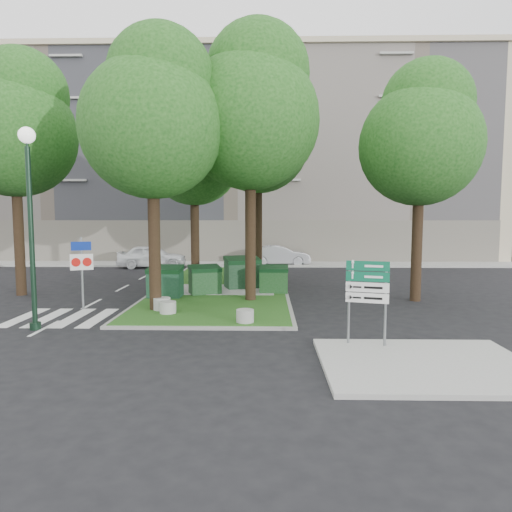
{
  "coord_description": "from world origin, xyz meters",
  "views": [
    {
      "loc": [
        2.64,
        -14.29,
        3.68
      ],
      "look_at": [
        2.24,
        3.9,
        2.0
      ],
      "focal_mm": 32.0,
      "sensor_mm": 36.0,
      "label": 1
    }
  ],
  "objects_px": {
    "dumpster_b": "(205,280)",
    "street_lamp": "(30,204)",
    "tree_street_left": "(16,124)",
    "car_silver": "(279,255)",
    "tree_median_near_left": "(155,113)",
    "bollard_right": "(245,316)",
    "directional_sign": "(367,289)",
    "tree_median_far": "(260,132)",
    "tree_median_near_right": "(253,107)",
    "tree_median_mid": "(196,148)",
    "dumpster_d": "(274,279)",
    "tree_street_right": "(422,134)",
    "litter_bin": "(273,278)",
    "bollard_left": "(162,304)",
    "dumpster_c": "(242,273)",
    "traffic_sign_pole": "(82,263)",
    "car_white": "(152,256)",
    "dumpster_a": "(165,282)",
    "bollard_mid": "(168,307)"
  },
  "relations": [
    {
      "from": "tree_median_near_left",
      "to": "street_lamp",
      "type": "relative_size",
      "value": 1.66
    },
    {
      "from": "tree_median_near_right",
      "to": "bollard_mid",
      "type": "xyz_separation_m",
      "value": [
        -2.98,
        -2.74,
        -7.66
      ]
    },
    {
      "from": "tree_street_left",
      "to": "street_lamp",
      "type": "distance_m",
      "value": 8.1
    },
    {
      "from": "tree_street_right",
      "to": "litter_bin",
      "type": "bearing_deg",
      "value": 153.04
    },
    {
      "from": "dumpster_c",
      "to": "street_lamp",
      "type": "xyz_separation_m",
      "value": [
        -6.22,
        -7.74,
        3.14
      ]
    },
    {
      "from": "tree_street_right",
      "to": "car_white",
      "type": "bearing_deg",
      "value": 140.87
    },
    {
      "from": "traffic_sign_pole",
      "to": "tree_street_left",
      "type": "bearing_deg",
      "value": 124.17
    },
    {
      "from": "dumpster_c",
      "to": "bollard_mid",
      "type": "relative_size",
      "value": 3.25
    },
    {
      "from": "bollard_mid",
      "to": "traffic_sign_pole",
      "type": "bearing_deg",
      "value": 162.34
    },
    {
      "from": "dumpster_c",
      "to": "litter_bin",
      "type": "relative_size",
      "value": 2.49
    },
    {
      "from": "litter_bin",
      "to": "car_silver",
      "type": "relative_size",
      "value": 0.18
    },
    {
      "from": "dumpster_d",
      "to": "street_lamp",
      "type": "bearing_deg",
      "value": -137.72
    },
    {
      "from": "dumpster_c",
      "to": "bollard_left",
      "type": "bearing_deg",
      "value": -135.8
    },
    {
      "from": "tree_street_right",
      "to": "litter_bin",
      "type": "height_order",
      "value": "tree_street_right"
    },
    {
      "from": "litter_bin",
      "to": "tree_street_right",
      "type": "bearing_deg",
      "value": -26.96
    },
    {
      "from": "tree_median_near_left",
      "to": "tree_street_left",
      "type": "height_order",
      "value": "tree_street_left"
    },
    {
      "from": "tree_median_near_right",
      "to": "tree_median_mid",
      "type": "relative_size",
      "value": 1.15
    },
    {
      "from": "tree_median_near_left",
      "to": "traffic_sign_pole",
      "type": "relative_size",
      "value": 3.77
    },
    {
      "from": "tree_street_left",
      "to": "traffic_sign_pole",
      "type": "bearing_deg",
      "value": -38.02
    },
    {
      "from": "street_lamp",
      "to": "tree_median_far",
      "type": "bearing_deg",
      "value": 60.13
    },
    {
      "from": "tree_street_left",
      "to": "bollard_mid",
      "type": "distance_m",
      "value": 11.32
    },
    {
      "from": "bollard_left",
      "to": "directional_sign",
      "type": "xyz_separation_m",
      "value": [
        6.63,
        -4.4,
        1.3
      ]
    },
    {
      "from": "dumpster_d",
      "to": "bollard_mid",
      "type": "bearing_deg",
      "value": -128.5
    },
    {
      "from": "dumpster_d",
      "to": "traffic_sign_pole",
      "type": "distance_m",
      "value": 8.25
    },
    {
      "from": "bollard_right",
      "to": "directional_sign",
      "type": "bearing_deg",
      "value": -36.02
    },
    {
      "from": "tree_median_far",
      "to": "directional_sign",
      "type": "height_order",
      "value": "tree_median_far"
    },
    {
      "from": "dumpster_b",
      "to": "street_lamp",
      "type": "bearing_deg",
      "value": -148.4
    },
    {
      "from": "litter_bin",
      "to": "traffic_sign_pole",
      "type": "height_order",
      "value": "traffic_sign_pole"
    },
    {
      "from": "tree_median_mid",
      "to": "car_white",
      "type": "distance_m",
      "value": 10.69
    },
    {
      "from": "dumpster_c",
      "to": "dumpster_a",
      "type": "bearing_deg",
      "value": -159.97
    },
    {
      "from": "dumpster_b",
      "to": "dumpster_c",
      "type": "bearing_deg",
      "value": 24.45
    },
    {
      "from": "bollard_right",
      "to": "traffic_sign_pole",
      "type": "bearing_deg",
      "value": 159.03
    },
    {
      "from": "tree_street_left",
      "to": "traffic_sign_pole",
      "type": "height_order",
      "value": "tree_street_left"
    },
    {
      "from": "dumpster_a",
      "to": "traffic_sign_pole",
      "type": "xyz_separation_m",
      "value": [
        -2.73,
        -2.14,
        1.02
      ]
    },
    {
      "from": "dumpster_c",
      "to": "bollard_left",
      "type": "xyz_separation_m",
      "value": [
        -2.74,
        -5.19,
        -0.51
      ]
    },
    {
      "from": "dumpster_a",
      "to": "tree_median_far",
      "type": "bearing_deg",
      "value": 62.31
    },
    {
      "from": "tree_median_far",
      "to": "bollard_right",
      "type": "distance_m",
      "value": 14.06
    },
    {
      "from": "tree_street_left",
      "to": "car_silver",
      "type": "xyz_separation_m",
      "value": [
        12.02,
        12.24,
        -6.94
      ]
    },
    {
      "from": "tree_street_left",
      "to": "dumpster_b",
      "type": "distance_m",
      "value": 10.81
    },
    {
      "from": "tree_street_right",
      "to": "dumpster_d",
      "type": "height_order",
      "value": "tree_street_right"
    },
    {
      "from": "litter_bin",
      "to": "directional_sign",
      "type": "xyz_separation_m",
      "value": [
        2.38,
        -10.15,
        1.14
      ]
    },
    {
      "from": "dumpster_d",
      "to": "bollard_left",
      "type": "height_order",
      "value": "dumpster_d"
    },
    {
      "from": "car_silver",
      "to": "tree_median_near_right",
      "type": "bearing_deg",
      "value": 169.12
    },
    {
      "from": "dumpster_c",
      "to": "bollard_right",
      "type": "relative_size",
      "value": 3.29
    },
    {
      "from": "tree_median_near_left",
      "to": "dumpster_b",
      "type": "xyz_separation_m",
      "value": [
        1.31,
        3.39,
        -6.58
      ]
    },
    {
      "from": "tree_median_near_left",
      "to": "street_lamp",
      "type": "bearing_deg",
      "value": -140.69
    },
    {
      "from": "tree_median_mid",
      "to": "street_lamp",
      "type": "xyz_separation_m",
      "value": [
        -3.81,
        -9.21,
        -2.99
      ]
    },
    {
      "from": "bollard_right",
      "to": "street_lamp",
      "type": "xyz_separation_m",
      "value": [
        -6.68,
        -0.66,
        3.66
      ]
    },
    {
      "from": "tree_median_far",
      "to": "traffic_sign_pole",
      "type": "relative_size",
      "value": 4.27
    },
    {
      "from": "car_white",
      "to": "tree_street_left",
      "type": "bearing_deg",
      "value": 157.96
    }
  ]
}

